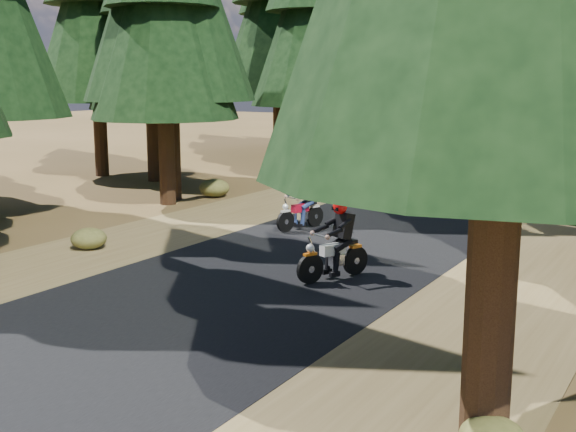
{
  "coord_description": "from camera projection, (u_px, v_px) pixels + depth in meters",
  "views": [
    {
      "loc": [
        7.62,
        -11.09,
        3.92
      ],
      "look_at": [
        0.0,
        1.5,
        1.1
      ],
      "focal_mm": 45.0,
      "sensor_mm": 36.0,
      "label": 1
    }
  ],
  "objects": [
    {
      "name": "rider_lead",
      "position": [
        333.0,
        254.0,
        14.16
      ],
      "size": [
        1.18,
        1.83,
        1.57
      ],
      "rotation": [
        0.0,
        0.0,
        2.73
      ],
      "color": "silver",
      "rests_on": "road"
    },
    {
      "name": "ground",
      "position": [
        248.0,
        284.0,
        13.93
      ],
      "size": [
        120.0,
        120.0,
        0.0
      ],
      "primitive_type": "plane",
      "color": "#473619",
      "rests_on": "ground"
    },
    {
      "name": "rider_follow",
      "position": [
        300.0,
        211.0,
        18.87
      ],
      "size": [
        0.93,
        1.72,
        1.47
      ],
      "rotation": [
        0.0,
        0.0,
        2.86
      ],
      "color": "maroon",
      "rests_on": "road"
    },
    {
      "name": "road",
      "position": [
        360.0,
        236.0,
        18.13
      ],
      "size": [
        6.0,
        100.0,
        0.01
      ],
      "primitive_type": "cube",
      "color": "black",
      "rests_on": "ground"
    },
    {
      "name": "shoulder_r",
      "position": [
        550.0,
        260.0,
        15.8
      ],
      "size": [
        3.2,
        100.0,
        0.01
      ],
      "primitive_type": "cube",
      "color": "brown",
      "rests_on": "ground"
    },
    {
      "name": "understory_shrubs",
      "position": [
        414.0,
        206.0,
        20.87
      ],
      "size": [
        15.37,
        29.29,
        0.68
      ],
      "color": "#474C1E",
      "rests_on": "ground"
    },
    {
      "name": "shoulder_l",
      "position": [
        213.0,
        218.0,
        20.47
      ],
      "size": [
        3.2,
        100.0,
        0.01
      ],
      "primitive_type": "cube",
      "color": "brown",
      "rests_on": "ground"
    }
  ]
}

